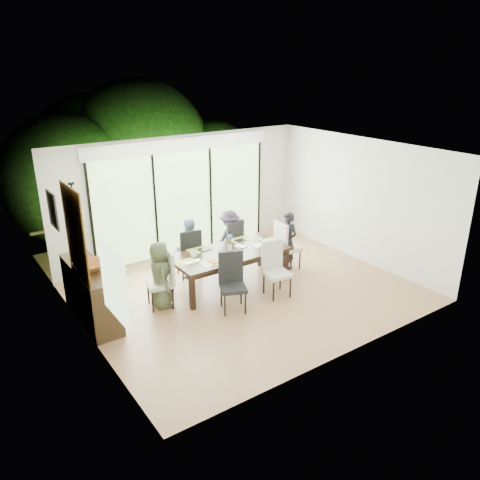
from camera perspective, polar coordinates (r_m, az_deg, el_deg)
floor at (r=9.09m, az=0.90°, el=-6.39°), size 6.00×5.00×0.01m
ceiling at (r=8.20m, az=1.01°, el=10.67°), size 6.00×5.00×0.01m
wall_back at (r=10.60m, az=-7.01°, el=5.37°), size 6.00×0.02×2.70m
wall_front at (r=6.82m, az=13.36°, el=-4.08°), size 6.00×0.02×2.70m
wall_left at (r=7.33m, az=-18.56°, el=-2.82°), size 0.02×5.00×2.70m
wall_right at (r=10.51m, az=14.46°, el=4.73°), size 0.02×5.00×2.70m
glass_doors at (r=10.60m, az=-6.87°, el=4.55°), size 4.20×0.02×2.30m
blinds_header at (r=10.30m, az=-7.16°, el=11.48°), size 4.40×0.06×0.28m
mullion_a at (r=9.84m, az=-17.67°, el=2.38°), size 0.05×0.04×2.30m
mullion_b at (r=10.30m, az=-10.28°, el=3.87°), size 0.05×0.04×2.30m
mullion_c at (r=10.92m, az=-3.60°, el=5.15°), size 0.05×0.04×2.30m
mullion_d at (r=11.68m, az=2.31°, el=6.22°), size 0.05×0.04×2.30m
side_window at (r=6.23m, az=-15.10°, el=-5.21°), size 0.02×0.90×1.00m
deck at (r=11.79m, az=-8.75°, el=-0.26°), size 6.00×1.80×0.10m
rail_top at (r=12.28m, az=-10.57°, el=3.47°), size 6.00×0.08×0.06m
foliage_left at (r=12.41m, az=-20.42°, el=6.95°), size 3.20×3.20×3.20m
foliage_mid at (r=13.58m, az=-12.25°, el=10.45°), size 4.00×4.00×4.00m
foliage_right at (r=13.77m, az=-3.78°, el=8.73°), size 2.80×2.80×2.80m
foliage_far at (r=13.92m, az=-17.17°, el=9.50°), size 3.60×3.60×3.60m
table_top at (r=9.07m, az=-1.30°, el=-1.58°), size 2.31×1.06×0.06m
table_apron at (r=9.11m, az=-1.29°, el=-2.08°), size 2.12×0.87×0.10m
table_leg_fl at (r=8.39m, az=-5.84°, el=-6.39°), size 0.09×0.09×0.66m
table_leg_fr at (r=9.50m, az=5.61°, el=-2.98°), size 0.09×0.09×0.66m
table_leg_bl at (r=9.08m, az=-8.50°, el=-4.30°), size 0.09×0.09×0.66m
table_leg_br at (r=10.11m, az=2.48°, el=-1.36°), size 0.09×0.09×0.66m
chair_left_end at (r=8.48m, az=-9.80°, el=-4.79°), size 0.53×0.53×1.06m
chair_right_end at (r=9.98m, az=5.91°, el=-0.55°), size 0.46×0.46×1.06m
chair_far_left at (r=9.60m, az=-6.34°, el=-1.46°), size 0.52×0.52×1.06m
chair_far_right at (r=10.07m, az=-1.35°, el=-0.23°), size 0.49×0.49×1.06m
chair_near_left at (r=8.23m, az=-0.85°, el=-5.30°), size 0.58×0.58×1.06m
chair_near_right at (r=8.77m, az=4.59°, el=-3.64°), size 0.50×0.50×1.06m
person_left_end at (r=8.45m, az=-9.72°, el=-4.20°), size 0.49×0.65×1.24m
person_right_end at (r=9.93m, az=5.84°, el=-0.09°), size 0.46×0.63×1.24m
person_far_left at (r=9.55m, az=-6.30°, el=-0.99°), size 0.61×0.41×1.24m
person_far_right at (r=10.03m, az=-1.29°, el=0.23°), size 0.61×0.42×1.24m
placemat_left at (r=8.62m, az=-6.58°, el=-2.75°), size 0.42×0.31×0.01m
placemat_right at (r=9.58m, az=3.44°, el=-0.16°), size 0.42×0.31×0.01m
placemat_far_l at (r=9.16m, az=-5.03°, el=-1.21°), size 0.42×0.31×0.01m
placemat_far_r at (r=9.66m, az=0.11°, el=0.06°), size 0.42×0.31×0.01m
placemat_paper at (r=8.56m, az=-3.27°, el=-2.82°), size 0.42×0.31×0.01m
tablet_far_l at (r=9.16m, az=-4.34°, el=-1.13°), size 0.25×0.17×0.01m
tablet_far_r at (r=9.59m, az=0.04°, el=-0.05°), size 0.23×0.16×0.01m
papers at (r=9.40m, az=2.43°, el=-0.57°), size 0.29×0.21×0.00m
platter_base at (r=8.55m, az=-3.27°, el=-2.73°), size 0.25×0.25×0.02m
platter_snacks at (r=8.54m, az=-3.27°, el=-2.62°), size 0.19×0.19×0.01m
vase at (r=9.10m, az=-1.21°, el=-0.91°), size 0.08×0.08×0.12m
hyacinth_stems at (r=9.06m, az=-1.22°, el=-0.23°), size 0.04×0.04×0.15m
hyacinth_blooms at (r=9.03m, az=-1.22°, el=0.34°), size 0.11×0.11×0.11m
laptop at (r=8.58m, az=-5.68°, el=-2.77°), size 0.32×0.21×0.03m
cup_a at (r=8.83m, az=-5.63°, el=-1.81°), size 0.17×0.17×0.09m
cup_b at (r=9.05m, az=-0.16°, el=-1.14°), size 0.12×0.12×0.09m
cup_c at (r=9.55m, az=2.37°, el=0.08°), size 0.15×0.15×0.09m
book at (r=9.23m, az=-0.18°, el=-0.92°), size 0.24×0.26×0.02m
sideboard at (r=8.38m, az=-17.70°, el=-6.24°), size 0.48×1.71×0.96m
bowl at (r=8.06m, az=-17.90°, el=-3.07°), size 0.51×0.51×0.12m
candlestick_base at (r=8.48m, az=-18.80°, el=-2.28°), size 0.11×0.11×0.04m
candlestick_shaft at (r=8.25m, az=-19.34°, el=2.03°), size 0.03×0.03×1.34m
candlestick_pan at (r=8.07m, az=-19.90°, el=6.50°), size 0.11×0.11×0.03m
candle at (r=8.06m, az=-19.96°, el=6.94°), size 0.04×0.04×0.11m
tapestry at (r=7.58m, az=-19.47°, el=0.70°), size 0.02×1.00×1.50m
art_frame at (r=8.77m, az=-21.90°, el=3.41°), size 0.03×0.55×0.65m
art_canvas at (r=8.78m, az=-21.78°, el=3.43°), size 0.01×0.45×0.55m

